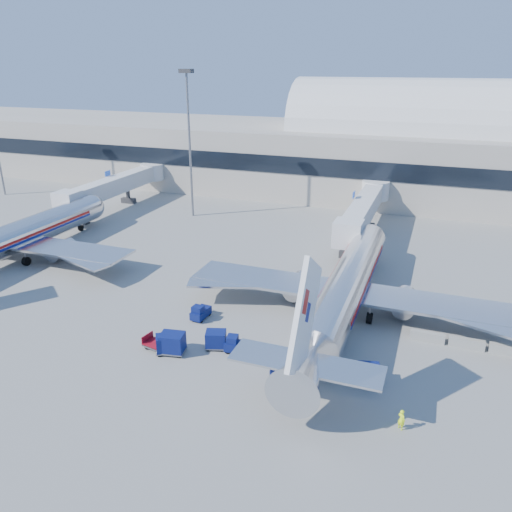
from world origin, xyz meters
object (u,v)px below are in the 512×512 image
at_px(barrier_near, 427,337).
at_px(cart_solo_far, 368,374).
at_px(cart_train_b, 173,343).
at_px(cart_train_c, 167,344).
at_px(airliner_main, 346,287).
at_px(airliner_mid, 13,238).
at_px(cart_open_red, 157,345).
at_px(jetbridge_mid, 119,184).
at_px(cart_train_a, 216,339).
at_px(barrier_mid, 467,343).
at_px(jetbridge_near, 365,207).
at_px(tug_lead, 237,345).
at_px(tug_left, 200,312).
at_px(barrier_far, 508,350).
at_px(mast_west, 189,123).
at_px(cart_solo_near, 281,370).
at_px(ramp_worker, 401,419).
at_px(tug_right, 322,339).

bearing_deg(barrier_near, cart_solo_far, -116.09).
distance_m(cart_train_b, cart_train_c, 0.57).
xyz_separation_m(airliner_main, cart_train_b, (-12.49, -12.30, -1.93)).
distance_m(airliner_mid, cart_open_red, 30.47).
bearing_deg(jetbridge_mid, cart_train_a, -46.19).
bearing_deg(cart_open_red, barrier_mid, 31.50).
bearing_deg(cart_train_a, cart_solo_far, -20.51).
xyz_separation_m(airliner_mid, jetbridge_near, (39.60, 26.30, 1.00)).
height_order(cart_train_a, cart_solo_far, cart_train_a).
xyz_separation_m(tug_lead, cart_open_red, (-6.80, -2.00, -0.29)).
relative_size(airliner_main, cart_train_c, 16.13).
relative_size(airliner_main, tug_left, 15.44).
bearing_deg(cart_train_b, barrier_mid, 12.34).
bearing_deg(airliner_main, cart_train_b, -135.44).
bearing_deg(tug_left, tug_lead, -122.41).
height_order(tug_left, cart_train_c, cart_train_c).
relative_size(barrier_far, cart_train_c, 1.30).
bearing_deg(cart_train_a, tug_lead, -16.04).
distance_m(barrier_far, cart_open_red, 30.36).
bearing_deg(jetbridge_near, tug_left, -108.36).
xyz_separation_m(jetbridge_mid, mast_west, (14.40, -0.81, 10.86)).
distance_m(airliner_mid, cart_solo_near, 41.40).
bearing_deg(cart_train_c, airliner_mid, 124.47).
relative_size(airliner_mid, tug_lead, 15.09).
relative_size(airliner_main, cart_train_a, 17.06).
bearing_deg(ramp_worker, cart_solo_far, -20.80).
xyz_separation_m(tug_lead, cart_solo_near, (4.74, -2.46, 0.14)).
relative_size(barrier_mid, cart_solo_near, 1.41).
relative_size(jetbridge_mid, barrier_mid, 9.17).
height_order(barrier_mid, cart_train_b, cart_train_b).
distance_m(cart_train_b, cart_open_red, 1.80).
bearing_deg(airliner_main, tug_left, -155.86).
bearing_deg(tug_right, cart_solo_far, 4.63).
xyz_separation_m(jetbridge_mid, barrier_mid, (55.70, -28.81, -3.48)).
relative_size(jetbridge_mid, tug_left, 11.39).
height_order(barrier_mid, cart_train_a, cart_train_a).
height_order(cart_train_a, cart_train_c, cart_train_c).
height_order(airliner_main, barrier_near, airliner_main).
bearing_deg(airliner_mid, barrier_far, -2.53).
height_order(tug_lead, cart_solo_near, cart_solo_near).
relative_size(mast_west, barrier_far, 7.53).
height_order(tug_right, tug_left, tug_right).
xyz_separation_m(airliner_main, cart_solo_far, (3.95, -10.78, -2.07)).
relative_size(airliner_main, cart_open_red, 15.96).
bearing_deg(jetbridge_near, barrier_near, -70.15).
height_order(barrier_near, cart_solo_near, cart_solo_near).
xyz_separation_m(airliner_mid, cart_train_c, (28.97, -12.39, -2.06)).
xyz_separation_m(barrier_mid, barrier_far, (3.30, 0.00, 0.00)).
relative_size(tug_right, cart_solo_far, 1.23).
distance_m(barrier_far, cart_train_c, 29.35).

